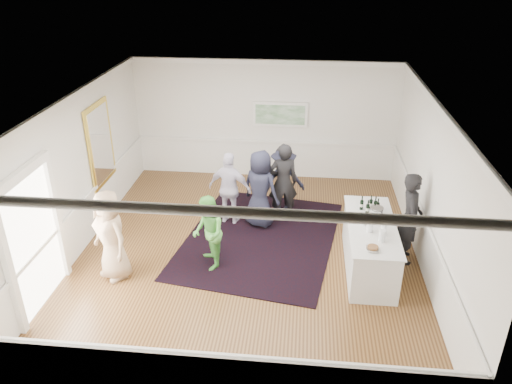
# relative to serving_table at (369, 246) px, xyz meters

# --- Properties ---
(floor) EXTENTS (8.00, 8.00, 0.00)m
(floor) POSITION_rel_serving_table_xyz_m (-2.42, 0.28, -0.49)
(floor) COLOR brown
(floor) RESTS_ON ground
(ceiling) EXTENTS (7.00, 8.00, 0.02)m
(ceiling) POSITION_rel_serving_table_xyz_m (-2.42, 0.28, 2.71)
(ceiling) COLOR white
(ceiling) RESTS_ON wall_back
(wall_left) EXTENTS (0.02, 8.00, 3.20)m
(wall_left) POSITION_rel_serving_table_xyz_m (-5.92, 0.28, 1.11)
(wall_left) COLOR white
(wall_left) RESTS_ON floor
(wall_right) EXTENTS (0.02, 8.00, 3.20)m
(wall_right) POSITION_rel_serving_table_xyz_m (1.08, 0.28, 1.11)
(wall_right) COLOR white
(wall_right) RESTS_ON floor
(wall_back) EXTENTS (7.00, 0.02, 3.20)m
(wall_back) POSITION_rel_serving_table_xyz_m (-2.42, 4.28, 1.11)
(wall_back) COLOR white
(wall_back) RESTS_ON floor
(wall_front) EXTENTS (7.00, 0.02, 3.20)m
(wall_front) POSITION_rel_serving_table_xyz_m (-2.42, -3.72, 1.11)
(wall_front) COLOR white
(wall_front) RESTS_ON floor
(wainscoting) EXTENTS (7.00, 8.00, 1.00)m
(wainscoting) POSITION_rel_serving_table_xyz_m (-2.42, 0.28, 0.01)
(wainscoting) COLOR white
(wainscoting) RESTS_ON floor
(mirror) EXTENTS (0.05, 1.25, 1.85)m
(mirror) POSITION_rel_serving_table_xyz_m (-5.87, 1.58, 1.31)
(mirror) COLOR yellow
(mirror) RESTS_ON wall_left
(doorway) EXTENTS (0.10, 1.78, 2.56)m
(doorway) POSITION_rel_serving_table_xyz_m (-5.87, -1.62, 0.92)
(doorway) COLOR white
(doorway) RESTS_ON wall_left
(landscape_painting) EXTENTS (1.44, 0.06, 0.66)m
(landscape_painting) POSITION_rel_serving_table_xyz_m (-2.02, 4.22, 1.29)
(landscape_painting) COLOR white
(landscape_painting) RESTS_ON wall_back
(area_rug) EXTENTS (3.73, 4.53, 0.02)m
(area_rug) POSITION_rel_serving_table_xyz_m (-2.22, 0.86, -0.48)
(area_rug) COLOR black
(area_rug) RESTS_ON floor
(serving_table) EXTENTS (0.92, 2.42, 0.98)m
(serving_table) POSITION_rel_serving_table_xyz_m (0.00, 0.00, 0.00)
(serving_table) COLOR silver
(serving_table) RESTS_ON floor
(bartender) EXTENTS (0.49, 0.72, 1.90)m
(bartender) POSITION_rel_serving_table_xyz_m (0.78, 0.39, 0.46)
(bartender) COLOR black
(bartender) RESTS_ON floor
(guest_tan) EXTENTS (1.05, 0.99, 1.80)m
(guest_tan) POSITION_rel_serving_table_xyz_m (-4.88, -0.76, 0.41)
(guest_tan) COLOR tan
(guest_tan) RESTS_ON floor
(guest_green) EXTENTS (0.80, 0.89, 1.52)m
(guest_green) POSITION_rel_serving_table_xyz_m (-3.13, -0.26, 0.27)
(guest_green) COLOR #53AB44
(guest_green) RESTS_ON floor
(guest_lilac) EXTENTS (1.07, 0.63, 1.71)m
(guest_lilac) POSITION_rel_serving_table_xyz_m (-2.98, 1.54, 0.36)
(guest_lilac) COLOR silver
(guest_lilac) RESTS_ON floor
(guest_dark_a) EXTENTS (1.13, 0.76, 1.61)m
(guest_dark_a) POSITION_rel_serving_table_xyz_m (-1.82, 2.23, 0.31)
(guest_dark_a) COLOR #1C1D2F
(guest_dark_a) RESTS_ON floor
(guest_dark_b) EXTENTS (0.76, 0.58, 1.86)m
(guest_dark_b) POSITION_rel_serving_table_xyz_m (-1.80, 1.84, 0.44)
(guest_dark_b) COLOR black
(guest_dark_b) RESTS_ON floor
(guest_navy) EXTENTS (1.04, 0.92, 1.80)m
(guest_navy) POSITION_rel_serving_table_xyz_m (-2.29, 1.50, 0.40)
(guest_navy) COLOR #1C1D2F
(guest_navy) RESTS_ON floor
(wine_bottles) EXTENTS (0.38, 0.31, 0.31)m
(wine_bottles) POSITION_rel_serving_table_xyz_m (0.03, 0.55, 0.64)
(wine_bottles) COLOR black
(wine_bottles) RESTS_ON serving_table
(juice_pitchers) EXTENTS (0.43, 0.69, 0.24)m
(juice_pitchers) POSITION_rel_serving_table_xyz_m (0.01, -0.30, 0.61)
(juice_pitchers) COLOR #6ABD43
(juice_pitchers) RESTS_ON serving_table
(ice_bucket) EXTENTS (0.26, 0.26, 0.25)m
(ice_bucket) POSITION_rel_serving_table_xyz_m (0.10, 0.24, 0.60)
(ice_bucket) COLOR silver
(ice_bucket) RESTS_ON serving_table
(nut_bowl) EXTENTS (0.25, 0.25, 0.07)m
(nut_bowl) POSITION_rel_serving_table_xyz_m (-0.09, -0.91, 0.52)
(nut_bowl) COLOR white
(nut_bowl) RESTS_ON serving_table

